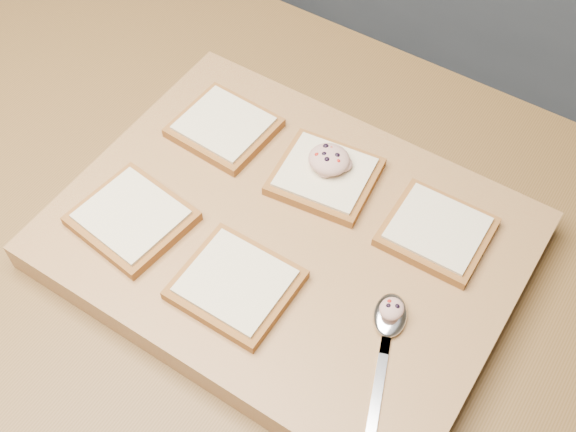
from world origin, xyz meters
name	(u,v)px	position (x,y,z in m)	size (l,w,h in m)	color
island_counter	(268,379)	(0.00, 0.00, 0.45)	(2.00, 0.80, 0.90)	slate
cutting_board	(288,240)	(0.04, 0.00, 0.92)	(0.53, 0.40, 0.04)	#9D7743
bread_far_left	(224,127)	(-0.11, 0.09, 0.95)	(0.12, 0.11, 0.02)	#965E26
bread_far_center	(325,176)	(0.04, 0.09, 0.95)	(0.13, 0.12, 0.02)	#965E26
bread_far_right	(437,231)	(0.19, 0.09, 0.95)	(0.12, 0.11, 0.02)	#965E26
bread_near_left	(132,218)	(-0.12, -0.09, 0.95)	(0.14, 0.13, 0.02)	#965E26
bread_near_center	(236,284)	(0.04, -0.10, 0.95)	(0.12, 0.11, 0.02)	#965E26
tuna_salad_dollop	(329,159)	(0.04, 0.10, 0.97)	(0.05, 0.05, 0.02)	tan
spoon	(388,326)	(0.20, -0.05, 0.95)	(0.08, 0.18, 0.01)	silver
spoon_salad	(392,309)	(0.20, -0.04, 0.96)	(0.03, 0.03, 0.02)	tan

